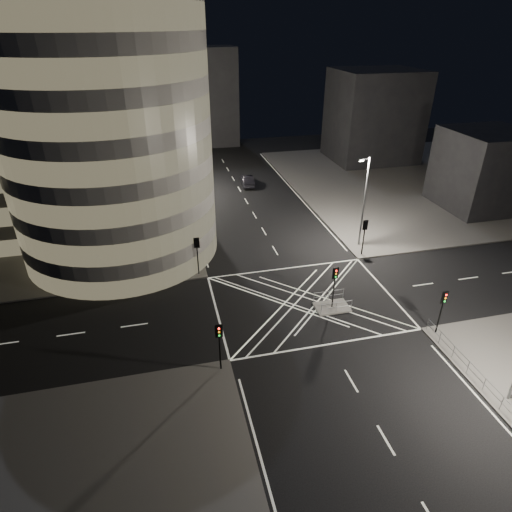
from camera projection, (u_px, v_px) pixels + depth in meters
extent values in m
plane|color=black|center=(305.00, 301.00, 38.71)|extent=(120.00, 120.00, 0.00)
cube|color=#5A5854|center=(26.00, 214.00, 55.77)|extent=(42.00, 42.00, 0.15)
cube|color=#5A5854|center=(423.00, 180.00, 67.50)|extent=(42.00, 42.00, 0.15)
cube|color=slate|center=(332.00, 307.00, 37.80)|extent=(3.00, 2.00, 0.15)
cylinder|color=gray|center=(107.00, 134.00, 41.24)|extent=(20.00, 20.00, 25.00)
cube|color=gray|center=(20.00, 119.00, 47.72)|extent=(20.00, 18.00, 25.00)
cube|color=gray|center=(80.00, 104.00, 64.57)|extent=(24.00, 16.00, 22.00)
cube|color=black|center=(374.00, 116.00, 74.27)|extent=(14.00, 12.00, 15.00)
cube|color=black|center=(484.00, 170.00, 55.88)|extent=(10.00, 10.00, 10.00)
cube|color=black|center=(190.00, 98.00, 82.86)|extent=(18.00, 8.00, 18.00)
cylinder|color=black|center=(179.00, 251.00, 43.40)|extent=(0.32, 0.32, 3.17)
ellipsoid|color=black|center=(176.00, 225.00, 41.98)|extent=(4.81, 4.81, 5.53)
cylinder|color=black|center=(175.00, 227.00, 48.50)|extent=(0.32, 0.32, 3.19)
ellipsoid|color=black|center=(172.00, 203.00, 47.07)|extent=(4.87, 4.87, 5.60)
cylinder|color=black|center=(171.00, 207.00, 53.61)|extent=(0.32, 0.32, 3.14)
ellipsoid|color=black|center=(169.00, 188.00, 52.36)|extent=(3.69, 3.69, 4.24)
cylinder|color=black|center=(168.00, 189.00, 58.57)|extent=(0.32, 0.32, 3.74)
ellipsoid|color=black|center=(166.00, 166.00, 57.03)|extent=(4.70, 4.70, 5.41)
cylinder|color=black|center=(166.00, 177.00, 63.80)|extent=(0.32, 0.32, 3.22)
ellipsoid|color=black|center=(164.00, 159.00, 62.49)|extent=(3.95, 3.95, 4.55)
cylinder|color=black|center=(198.00, 261.00, 41.91)|extent=(0.12, 0.12, 3.00)
cube|color=black|center=(197.00, 243.00, 40.96)|extent=(0.28, 0.22, 0.90)
cube|color=black|center=(197.00, 243.00, 40.96)|extent=(0.55, 0.04, 1.10)
cylinder|color=black|center=(220.00, 353.00, 30.34)|extent=(0.12, 0.12, 3.00)
cube|color=black|center=(219.00, 331.00, 29.40)|extent=(0.28, 0.22, 0.90)
cube|color=black|center=(219.00, 331.00, 29.40)|extent=(0.55, 0.04, 1.10)
cylinder|color=black|center=(363.00, 242.00, 45.47)|extent=(0.12, 0.12, 3.00)
cube|color=black|center=(365.00, 225.00, 44.52)|extent=(0.28, 0.22, 0.90)
cube|color=black|center=(365.00, 225.00, 44.52)|extent=(0.55, 0.04, 1.10)
cylinder|color=black|center=(439.00, 318.00, 33.90)|extent=(0.12, 0.12, 3.00)
cube|color=black|center=(445.00, 297.00, 32.96)|extent=(0.28, 0.22, 0.90)
cube|color=black|center=(445.00, 297.00, 32.96)|extent=(0.55, 0.04, 1.10)
cylinder|color=black|center=(333.00, 292.00, 37.04)|extent=(0.12, 0.12, 3.00)
cube|color=black|center=(335.00, 273.00, 36.09)|extent=(0.28, 0.22, 0.90)
cube|color=black|center=(335.00, 273.00, 36.09)|extent=(0.55, 0.04, 1.10)
cylinder|color=slate|center=(183.00, 208.00, 44.49)|extent=(0.20, 0.20, 10.00)
cylinder|color=slate|center=(184.00, 162.00, 42.23)|extent=(0.90, 0.10, 0.10)
cube|color=slate|center=(188.00, 163.00, 42.37)|extent=(0.50, 0.25, 0.18)
cube|color=white|center=(188.00, 164.00, 42.42)|extent=(0.42, 0.20, 0.05)
cylinder|color=slate|center=(172.00, 160.00, 59.80)|extent=(0.20, 0.20, 10.00)
cylinder|color=slate|center=(172.00, 124.00, 57.54)|extent=(0.90, 0.10, 0.10)
cube|color=slate|center=(176.00, 125.00, 57.68)|extent=(0.50, 0.25, 0.18)
cube|color=white|center=(176.00, 126.00, 57.73)|extent=(0.42, 0.20, 0.05)
cylinder|color=slate|center=(364.00, 203.00, 45.78)|extent=(0.20, 0.20, 10.00)
cylinder|color=slate|center=(366.00, 159.00, 43.34)|extent=(0.90, 0.10, 0.10)
cube|color=slate|center=(362.00, 160.00, 43.29)|extent=(0.50, 0.25, 0.18)
cube|color=white|center=(361.00, 161.00, 43.35)|extent=(0.42, 0.20, 0.05)
cube|color=slate|center=(476.00, 375.00, 29.71)|extent=(0.06, 11.70, 1.10)
cube|color=slate|center=(336.00, 307.00, 36.73)|extent=(2.80, 0.06, 1.10)
cube|color=slate|center=(329.00, 296.00, 38.26)|extent=(2.80, 0.06, 1.10)
imported|color=black|center=(247.00, 180.00, 65.30)|extent=(2.02, 4.95, 1.59)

